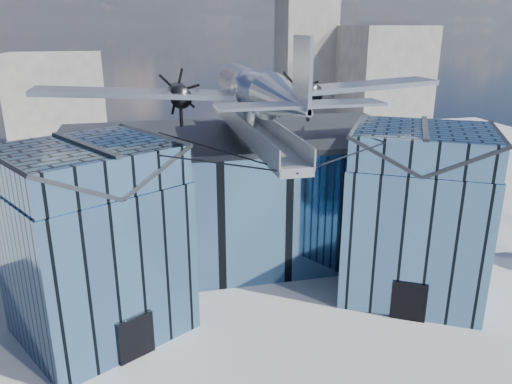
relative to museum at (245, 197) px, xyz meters
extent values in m
plane|color=gray|center=(0.00, -5.82, -5.54)|extent=(120.00, 120.00, 0.00)
cube|color=teal|center=(0.00, 3.18, -0.79)|extent=(28.00, 14.00, 9.50)
cube|color=#292C31|center=(0.00, 3.18, 4.16)|extent=(28.00, 14.00, 0.40)
cube|color=teal|center=(-10.50, -6.82, -0.79)|extent=(11.79, 11.43, 9.50)
cube|color=teal|center=(-10.50, -6.82, 5.06)|extent=(11.56, 11.20, 2.20)
cube|color=#292C31|center=(-12.45, -7.94, 5.06)|extent=(7.98, 9.23, 2.40)
cube|color=#292C31|center=(-8.55, -5.69, 5.06)|extent=(7.98, 9.23, 2.40)
cube|color=#292C31|center=(-10.50, -6.82, 6.21)|extent=(4.30, 7.10, 0.18)
cube|color=black|center=(-8.48, -10.33, -4.24)|extent=(2.03, 1.32, 2.60)
cube|color=black|center=(-6.60, -4.57, -0.79)|extent=(0.34, 0.34, 9.50)
cube|color=teal|center=(10.50, -6.82, -0.79)|extent=(11.79, 11.43, 9.50)
cube|color=teal|center=(10.50, -6.82, 5.06)|extent=(11.56, 11.20, 2.20)
cube|color=#292C31|center=(8.55, -5.69, 5.06)|extent=(7.98, 9.23, 2.40)
cube|color=#292C31|center=(12.45, -7.94, 5.06)|extent=(7.98, 9.23, 2.40)
cube|color=#292C31|center=(10.50, -6.82, 6.21)|extent=(4.30, 7.10, 0.18)
cube|color=black|center=(8.48, -10.33, -4.24)|extent=(2.03, 1.32, 2.60)
cube|color=black|center=(6.60, -4.57, -0.79)|extent=(0.34, 0.34, 9.50)
cube|color=#90969D|center=(0.00, -2.32, 5.56)|extent=(1.80, 21.00, 0.50)
cube|color=#90969D|center=(-0.90, -2.32, 6.21)|extent=(0.08, 21.00, 1.10)
cube|color=#90969D|center=(0.90, -2.32, 6.21)|extent=(0.08, 21.00, 1.10)
cylinder|color=#90969D|center=(0.00, 7.18, 4.89)|extent=(0.44, 0.44, 1.35)
cylinder|color=#90969D|center=(0.00, 1.18, 4.89)|extent=(0.44, 0.44, 1.35)
cylinder|color=#90969D|center=(0.00, -2.82, 4.89)|extent=(0.44, 0.44, 1.35)
cylinder|color=#90969D|center=(0.00, -1.82, 6.51)|extent=(0.70, 0.70, 1.40)
cylinder|color=black|center=(-5.25, -9.82, 5.86)|extent=(10.55, 6.08, 0.69)
cylinder|color=black|center=(5.25, -9.82, 5.86)|extent=(10.55, 6.08, 0.69)
cylinder|color=black|center=(-3.00, -4.32, 5.01)|extent=(6.09, 17.04, 1.19)
cylinder|color=black|center=(3.00, -4.32, 5.01)|extent=(6.09, 17.04, 1.19)
cylinder|color=#B5BCC3|center=(0.00, -1.82, 8.46)|extent=(2.50, 11.00, 2.50)
sphere|color=#B5BCC3|center=(0.00, 3.68, 8.46)|extent=(2.50, 2.50, 2.50)
cube|color=black|center=(0.00, 2.68, 9.15)|extent=(1.60, 1.40, 0.50)
cone|color=#B5BCC3|center=(0.00, -10.82, 8.76)|extent=(2.50, 7.00, 2.50)
cube|color=#B5BCC3|center=(0.00, -13.12, 10.36)|extent=(0.18, 2.40, 3.40)
cube|color=#B5BCC3|center=(0.00, -13.02, 8.96)|extent=(8.00, 1.80, 0.14)
cube|color=#B5BCC3|center=(-7.00, -0.82, 8.16)|extent=(14.00, 3.20, 1.08)
cylinder|color=black|center=(-4.60, -0.22, 7.91)|extent=(1.44, 3.20, 1.44)
cone|color=black|center=(-4.60, 1.58, 7.91)|extent=(0.70, 0.70, 0.70)
cube|color=black|center=(-4.60, 1.73, 7.91)|extent=(1.05, 0.06, 3.33)
cube|color=black|center=(-4.60, 1.73, 7.91)|extent=(2.53, 0.06, 2.53)
cube|color=black|center=(-4.60, 1.73, 7.91)|extent=(3.33, 0.06, 1.05)
cylinder|color=black|center=(-4.60, -0.82, 6.69)|extent=(0.24, 0.24, 1.75)
cube|color=#B5BCC3|center=(7.00, -0.82, 8.16)|extent=(14.00, 3.20, 1.08)
cylinder|color=black|center=(4.60, -0.22, 7.91)|extent=(1.44, 3.20, 1.44)
cone|color=black|center=(4.60, 1.58, 7.91)|extent=(0.70, 0.70, 0.70)
cube|color=black|center=(4.60, 1.73, 7.91)|extent=(1.05, 0.06, 3.33)
cube|color=black|center=(4.60, 1.73, 7.91)|extent=(2.53, 0.06, 2.53)
cube|color=black|center=(4.60, 1.73, 7.91)|extent=(3.33, 0.06, 1.05)
cylinder|color=black|center=(4.60, -0.82, 6.69)|extent=(0.24, 0.24, 1.75)
cube|color=gray|center=(32.00, 42.18, 3.46)|extent=(12.00, 14.00, 18.00)
cube|color=gray|center=(-20.00, 49.18, 1.46)|extent=(14.00, 10.00, 14.00)
cube|color=gray|center=(22.00, 52.18, 7.46)|extent=(9.00, 9.00, 26.00)
camera|label=1|loc=(-7.32, -35.27, 12.47)|focal=35.00mm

